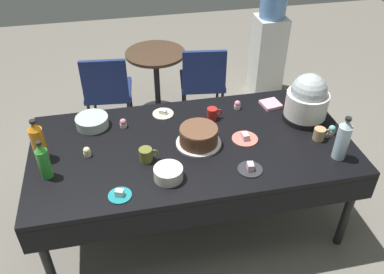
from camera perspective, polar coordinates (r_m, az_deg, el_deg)
ground at (r=3.31m, az=0.00°, el=-11.14°), size 9.00×9.00×0.00m
potluck_table at (r=2.83m, az=0.00°, el=-1.81°), size 2.20×1.10×0.75m
frosted_layer_cake at (r=2.75m, az=0.95°, el=0.10°), size 0.31×0.31×0.13m
slow_cooker at (r=3.06m, az=15.96°, el=5.10°), size 0.32×0.32×0.37m
glass_salad_bowl at (r=3.02m, az=-13.92°, el=2.13°), size 0.24×0.24×0.07m
ceramic_snack_bowl at (r=2.50m, az=-3.36°, el=-5.13°), size 0.18×0.18×0.08m
dessert_plate_cream at (r=3.08m, az=-4.11°, el=3.38°), size 0.16×0.16×0.04m
dessert_plate_teal at (r=2.44m, az=-10.15°, el=-8.02°), size 0.14×0.14×0.05m
dessert_plate_coral at (r=2.84m, az=7.48°, el=-0.13°), size 0.18×0.18×0.05m
dessert_plate_charcoal at (r=2.60m, az=8.20°, el=-4.40°), size 0.16×0.16×0.05m
cupcake_mint at (r=2.99m, az=-20.78°, el=0.03°), size 0.05×0.05×0.07m
cupcake_lemon at (r=2.75m, az=-14.62°, el=-2.03°), size 0.05×0.05×0.07m
cupcake_berry at (r=2.97m, az=-9.69°, el=1.95°), size 0.05×0.05×0.07m
cupcake_vanilla at (r=3.15m, az=6.43°, el=4.54°), size 0.05×0.05×0.07m
cupcake_rose at (r=3.03m, az=19.13°, el=0.96°), size 0.05×0.05×0.07m
soda_bottle_lime_soda at (r=2.61m, az=-20.23°, el=-3.18°), size 0.07×0.07×0.27m
soda_bottle_orange_juice at (r=2.77m, az=-20.93°, el=-0.51°), size 0.09×0.09×0.30m
soda_bottle_water at (r=2.76m, az=20.51°, el=-0.30°), size 0.09×0.09×0.31m
coffee_mug_tan at (r=2.94m, az=17.57°, el=0.42°), size 0.12×0.08×0.09m
coffee_mug_red at (r=3.01m, az=2.90°, el=3.33°), size 0.12×0.08×0.09m
coffee_mug_olive at (r=2.64m, az=-6.48°, el=-2.49°), size 0.13×0.09×0.09m
paper_napkin_stack at (r=3.24m, az=11.05°, el=4.58°), size 0.16×0.16×0.02m
maroon_chair_left at (r=4.01m, az=-11.85°, el=6.71°), size 0.48×0.48×0.85m
maroon_chair_right at (r=4.09m, az=1.55°, el=8.21°), size 0.50×0.50×0.85m
round_cafe_table at (r=4.22m, az=-5.05°, el=9.11°), size 0.60×0.60×0.72m
water_cooler at (r=4.67m, az=10.75°, el=12.72°), size 0.32×0.32×1.24m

